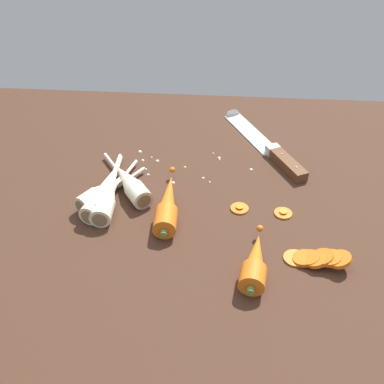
# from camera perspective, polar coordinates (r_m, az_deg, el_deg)

# --- Properties ---
(ground_plane) EXTENTS (1.20, 0.90, 0.04)m
(ground_plane) POSITION_cam_1_polar(r_m,az_deg,el_deg) (0.91, 0.10, -0.98)
(ground_plane) COLOR #42281C
(chefs_knife) EXTENTS (0.19, 0.32, 0.04)m
(chefs_knife) POSITION_cam_1_polar(r_m,az_deg,el_deg) (1.07, 8.73, 6.72)
(chefs_knife) COLOR silver
(chefs_knife) RESTS_ON ground_plane
(whole_carrot) EXTENTS (0.05, 0.20, 0.04)m
(whole_carrot) POSITION_cam_1_polar(r_m,az_deg,el_deg) (0.83, -3.17, -1.56)
(whole_carrot) COLOR orange
(whole_carrot) RESTS_ON ground_plane
(whole_carrot_second) EXTENTS (0.06, 0.15, 0.04)m
(whole_carrot_second) POSITION_cam_1_polar(r_m,az_deg,el_deg) (0.73, 8.13, -8.94)
(whole_carrot_second) COLOR orange
(whole_carrot_second) RESTS_ON ground_plane
(parsnip_front) EXTENTS (0.07, 0.21, 0.04)m
(parsnip_front) POSITION_cam_1_polar(r_m,az_deg,el_deg) (0.87, -11.11, -0.45)
(parsnip_front) COLOR beige
(parsnip_front) RESTS_ON ground_plane
(parsnip_mid_left) EXTENTS (0.11, 0.16, 0.04)m
(parsnip_mid_left) POSITION_cam_1_polar(r_m,az_deg,el_deg) (0.88, -11.41, -0.06)
(parsnip_mid_left) COLOR beige
(parsnip_mid_left) RESTS_ON ground_plane
(parsnip_mid_right) EXTENTS (0.04, 0.21, 0.04)m
(parsnip_mid_right) POSITION_cam_1_polar(r_m,az_deg,el_deg) (0.88, -11.11, 0.19)
(parsnip_mid_right) COLOR beige
(parsnip_mid_right) RESTS_ON ground_plane
(parsnip_back) EXTENTS (0.04, 0.22, 0.04)m
(parsnip_back) POSITION_cam_1_polar(r_m,az_deg,el_deg) (0.87, -10.88, -0.45)
(parsnip_back) COLOR beige
(parsnip_back) RESTS_ON ground_plane
(parsnip_outer) EXTENTS (0.14, 0.18, 0.04)m
(parsnip_outer) POSITION_cam_1_polar(r_m,az_deg,el_deg) (0.90, -8.05, 1.14)
(parsnip_outer) COLOR beige
(parsnip_outer) RESTS_ON ground_plane
(carrot_slice_stack) EXTENTS (0.11, 0.05, 0.03)m
(carrot_slice_stack) POSITION_cam_1_polar(r_m,az_deg,el_deg) (0.77, 15.81, -8.26)
(carrot_slice_stack) COLOR orange
(carrot_slice_stack) RESTS_ON ground_plane
(carrot_slice_stray_near) EXTENTS (0.03, 0.03, 0.01)m
(carrot_slice_stray_near) POSITION_cam_1_polar(r_m,az_deg,el_deg) (0.86, 11.71, -2.62)
(carrot_slice_stray_near) COLOR orange
(carrot_slice_stray_near) RESTS_ON ground_plane
(carrot_slice_stray_mid) EXTENTS (0.03, 0.03, 0.01)m
(carrot_slice_stray_mid) POSITION_cam_1_polar(r_m,az_deg,el_deg) (0.86, 6.16, -2.03)
(carrot_slice_stray_mid) COLOR orange
(carrot_slice_stray_mid) RESTS_ON ground_plane
(mince_crumbs) EXTENTS (0.26, 0.13, 0.01)m
(mince_crumbs) POSITION_cam_1_polar(r_m,az_deg,el_deg) (0.97, -1.97, 3.57)
(mince_crumbs) COLOR silver
(mince_crumbs) RESTS_ON ground_plane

